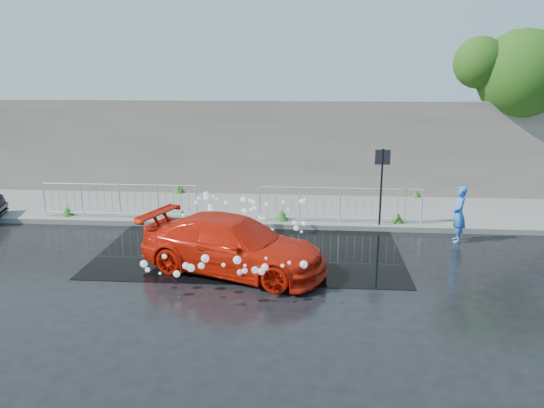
% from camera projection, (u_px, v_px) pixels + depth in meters
% --- Properties ---
extents(ground, '(90.00, 90.00, 0.00)m').
position_uv_depth(ground, '(227.00, 262.00, 13.57)').
color(ground, black).
rests_on(ground, ground).
extents(pavement, '(30.00, 4.00, 0.15)m').
position_uv_depth(pavement, '(250.00, 209.00, 18.38)').
color(pavement, slate).
rests_on(pavement, ground).
extents(curb, '(30.00, 0.25, 0.16)m').
position_uv_depth(curb, '(243.00, 225.00, 16.45)').
color(curb, slate).
rests_on(curb, ground).
extents(retaining_wall, '(30.00, 0.60, 3.50)m').
position_uv_depth(retaining_wall, '(257.00, 147.00, 20.05)').
color(retaining_wall, '#655D55').
rests_on(retaining_wall, pavement).
extents(puddle, '(8.00, 5.00, 0.01)m').
position_uv_depth(puddle, '(251.00, 249.00, 14.50)').
color(puddle, black).
rests_on(puddle, ground).
extents(sign_post, '(0.45, 0.06, 2.50)m').
position_uv_depth(sign_post, '(382.00, 175.00, 15.82)').
color(sign_post, black).
rests_on(sign_post, ground).
extents(tree, '(4.95, 3.17, 6.22)m').
position_uv_depth(tree, '(524.00, 70.00, 18.83)').
color(tree, '#332114').
rests_on(tree, ground).
extents(railing_left, '(5.05, 0.05, 1.10)m').
position_uv_depth(railing_left, '(120.00, 200.00, 16.92)').
color(railing_left, silver).
rests_on(railing_left, pavement).
extents(railing_right, '(5.05, 0.05, 1.10)m').
position_uv_depth(railing_right, '(340.00, 204.00, 16.40)').
color(railing_right, silver).
rests_on(railing_right, pavement).
extents(weeds, '(12.17, 3.93, 0.37)m').
position_uv_depth(weeds, '(240.00, 205.00, 17.87)').
color(weeds, '#255416').
rests_on(weeds, pavement).
extents(water_spray, '(3.65, 5.76, 0.99)m').
position_uv_depth(water_spray, '(235.00, 232.00, 13.63)').
color(water_spray, white).
rests_on(water_spray, ground).
extents(red_car, '(4.98, 3.30, 1.34)m').
position_uv_depth(red_car, '(233.00, 245.00, 12.77)').
color(red_car, red).
rests_on(red_car, ground).
extents(person, '(0.46, 0.63, 1.61)m').
position_uv_depth(person, '(459.00, 214.00, 14.96)').
color(person, blue).
rests_on(person, ground).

